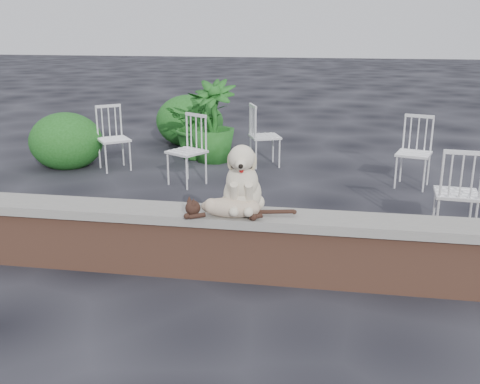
% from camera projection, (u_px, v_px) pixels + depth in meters
% --- Properties ---
extents(ground, '(60.00, 60.00, 0.00)m').
position_uv_depth(ground, '(283.00, 279.00, 4.77)').
color(ground, black).
rests_on(ground, ground).
extents(brick_wall, '(6.00, 0.30, 0.50)m').
position_uv_depth(brick_wall, '(284.00, 252.00, 4.69)').
color(brick_wall, brown).
rests_on(brick_wall, ground).
extents(capstone, '(6.20, 0.40, 0.08)m').
position_uv_depth(capstone, '(285.00, 220.00, 4.61)').
color(capstone, slate).
rests_on(capstone, brick_wall).
extents(dog, '(0.46, 0.57, 0.61)m').
position_uv_depth(dog, '(243.00, 177.00, 4.59)').
color(dog, beige).
rests_on(dog, capstone).
extents(cat, '(1.10, 0.38, 0.18)m').
position_uv_depth(cat, '(230.00, 206.00, 4.53)').
color(cat, tan).
rests_on(cat, capstone).
extents(chair_c, '(0.61, 0.61, 0.94)m').
position_uv_depth(chair_c, '(457.00, 192.00, 5.59)').
color(chair_c, white).
rests_on(chair_c, ground).
extents(chair_e, '(0.73, 0.73, 0.94)m').
position_uv_depth(chair_e, '(265.00, 135.00, 8.35)').
color(chair_e, white).
rests_on(chair_e, ground).
extents(chair_a, '(0.79, 0.79, 0.94)m').
position_uv_depth(chair_a, '(114.00, 138.00, 8.14)').
color(chair_a, white).
rests_on(chair_a, ground).
extents(chair_d, '(0.70, 0.70, 0.94)m').
position_uv_depth(chair_d, '(414.00, 152.00, 7.27)').
color(chair_d, white).
rests_on(chair_d, ground).
extents(chair_b, '(0.77, 0.77, 0.94)m').
position_uv_depth(chair_b, '(187.00, 150.00, 7.38)').
color(chair_b, white).
rests_on(chair_b, ground).
extents(potted_plant_a, '(1.03, 0.91, 1.09)m').
position_uv_depth(potted_plant_a, '(199.00, 124.00, 8.83)').
color(potted_plant_a, '#194F16').
rests_on(potted_plant_a, ground).
extents(potted_plant_b, '(0.79, 0.79, 1.27)m').
position_uv_depth(potted_plant_b, '(213.00, 121.00, 8.58)').
color(potted_plant_b, '#194F16').
rests_on(potted_plant_b, ground).
extents(shrubbery, '(2.53, 3.39, 0.92)m').
position_uv_depth(shrubbery, '(151.00, 128.00, 9.41)').
color(shrubbery, '#194F16').
rests_on(shrubbery, ground).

